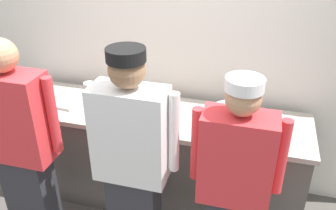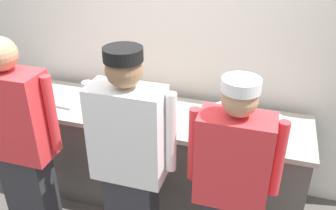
{
  "view_description": "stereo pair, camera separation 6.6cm",
  "coord_description": "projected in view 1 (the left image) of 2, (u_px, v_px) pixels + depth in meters",
  "views": [
    {
      "loc": [
        0.85,
        -2.14,
        2.38
      ],
      "look_at": [
        0.15,
        0.36,
        0.99
      ],
      "focal_mm": 38.51,
      "sensor_mm": 36.0,
      "label": 1
    },
    {
      "loc": [
        0.91,
        -2.12,
        2.38
      ],
      "look_at": [
        0.15,
        0.36,
        0.99
      ],
      "focal_mm": 38.51,
      "sensor_mm": 36.0,
      "label": 2
    }
  ],
  "objects": [
    {
      "name": "wall_back",
      "position": [
        166.0,
        45.0,
        3.21
      ],
      "size": [
        4.11,
        0.1,
        2.67
      ],
      "color": "silver",
      "rests_on": "ground"
    },
    {
      "name": "prep_counter",
      "position": [
        152.0,
        156.0,
        3.23
      ],
      "size": [
        2.62,
        0.68,
        0.9
      ],
      "color": "#56514C",
      "rests_on": "ground"
    },
    {
      "name": "chef_near_left",
      "position": [
        21.0,
        147.0,
        2.57
      ],
      "size": [
        0.62,
        0.24,
        1.71
      ],
      "color": "#2D2D33",
      "rests_on": "ground"
    },
    {
      "name": "chef_center",
      "position": [
        132.0,
        163.0,
        2.38
      ],
      "size": [
        0.62,
        0.24,
        1.71
      ],
      "color": "#2D2D33",
      "rests_on": "ground"
    },
    {
      "name": "chef_far_right",
      "position": [
        234.0,
        186.0,
        2.28
      ],
      "size": [
        0.58,
        0.24,
        1.6
      ],
      "color": "#2D2D33",
      "rests_on": "ground"
    },
    {
      "name": "plate_stack_front",
      "position": [
        107.0,
        101.0,
        3.13
      ],
      "size": [
        0.24,
        0.24,
        0.07
      ],
      "color": "white",
      "rests_on": "prep_counter"
    },
    {
      "name": "mixing_bowl_steel",
      "position": [
        233.0,
        117.0,
        2.85
      ],
      "size": [
        0.38,
        0.38,
        0.11
      ],
      "primitive_type": "cylinder",
      "color": "#B7BABF",
      "rests_on": "prep_counter"
    },
    {
      "name": "sheet_tray",
      "position": [
        57.0,
        99.0,
        3.21
      ],
      "size": [
        0.49,
        0.34,
        0.02
      ],
      "primitive_type": "cube",
      "rotation": [
        0.0,
        0.0,
        -0.1
      ],
      "color": "#B7BABF",
      "rests_on": "prep_counter"
    },
    {
      "name": "squeeze_bottle_primary",
      "position": [
        103.0,
        109.0,
        2.9
      ],
      "size": [
        0.06,
        0.06,
        0.18
      ],
      "color": "orange",
      "rests_on": "prep_counter"
    },
    {
      "name": "ramekin_orange_sauce",
      "position": [
        164.0,
        104.0,
        3.1
      ],
      "size": [
        0.09,
        0.09,
        0.04
      ],
      "color": "white",
      "rests_on": "prep_counter"
    },
    {
      "name": "ramekin_yellow_sauce",
      "position": [
        146.0,
        106.0,
        3.07
      ],
      "size": [
        0.08,
        0.08,
        0.04
      ],
      "color": "white",
      "rests_on": "prep_counter"
    },
    {
      "name": "ramekin_green_sauce",
      "position": [
        145.0,
        115.0,
        2.93
      ],
      "size": [
        0.1,
        0.1,
        0.04
      ],
      "color": "white",
      "rests_on": "prep_counter"
    },
    {
      "name": "ramekin_red_sauce",
      "position": [
        277.0,
        118.0,
        2.89
      ],
      "size": [
        0.09,
        0.09,
        0.05
      ],
      "color": "white",
      "rests_on": "prep_counter"
    },
    {
      "name": "deli_cup",
      "position": [
        132.0,
        96.0,
        3.19
      ],
      "size": [
        0.09,
        0.09,
        0.08
      ],
      "primitive_type": "cylinder",
      "color": "white",
      "rests_on": "prep_counter"
    }
  ]
}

